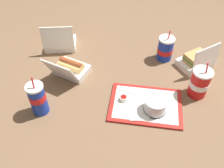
% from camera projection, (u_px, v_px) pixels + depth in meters
% --- Properties ---
extents(ground_plane, '(3.20, 3.20, 0.00)m').
position_uv_depth(ground_plane, '(109.00, 89.00, 1.37)').
color(ground_plane, brown).
extents(food_tray, '(0.39, 0.29, 0.01)m').
position_uv_depth(food_tray, '(146.00, 105.00, 1.29)').
color(food_tray, red).
rests_on(food_tray, ground_plane).
extents(cake_container, '(0.11, 0.11, 0.07)m').
position_uv_depth(cake_container, '(156.00, 105.00, 1.23)').
color(cake_container, black).
rests_on(cake_container, food_tray).
extents(ketchup_cup, '(0.04, 0.04, 0.02)m').
position_uv_depth(ketchup_cup, '(124.00, 98.00, 1.29)').
color(ketchup_cup, white).
rests_on(ketchup_cup, food_tray).
extents(napkin_stack, '(0.12, 0.12, 0.00)m').
position_uv_depth(napkin_stack, '(139.00, 113.00, 1.24)').
color(napkin_stack, white).
rests_on(napkin_stack, food_tray).
extents(plastic_fork, '(0.11, 0.03, 0.00)m').
position_uv_depth(plastic_fork, '(129.00, 92.00, 1.34)').
color(plastic_fork, white).
rests_on(plastic_fork, food_tray).
extents(clamshell_sandwich_center, '(0.23, 0.23, 0.18)m').
position_uv_depth(clamshell_sandwich_center, '(196.00, 61.00, 1.47)').
color(clamshell_sandwich_center, white).
rests_on(clamshell_sandwich_center, ground_plane).
extents(clamshell_sandwich_right, '(0.23, 0.21, 0.19)m').
position_uv_depth(clamshell_sandwich_right, '(60.00, 41.00, 1.61)').
color(clamshell_sandwich_right, white).
rests_on(clamshell_sandwich_right, ground_plane).
extents(clamshell_hotdog_back, '(0.23, 0.24, 0.16)m').
position_uv_depth(clamshell_hotdog_back, '(70.00, 68.00, 1.43)').
color(clamshell_hotdog_back, white).
rests_on(clamshell_hotdog_back, ground_plane).
extents(soda_cup_corner, '(0.09, 0.09, 0.24)m').
position_uv_depth(soda_cup_corner, '(38.00, 98.00, 1.20)').
color(soda_cup_corner, '#1938B7').
rests_on(soda_cup_corner, ground_plane).
extents(soda_cup_back, '(0.10, 0.10, 0.23)m').
position_uv_depth(soda_cup_back, '(200.00, 83.00, 1.29)').
color(soda_cup_back, red).
rests_on(soda_cup_back, ground_plane).
extents(soda_cup_right, '(0.10, 0.10, 0.21)m').
position_uv_depth(soda_cup_right, '(165.00, 49.00, 1.51)').
color(soda_cup_right, '#1938B7').
rests_on(soda_cup_right, ground_plane).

